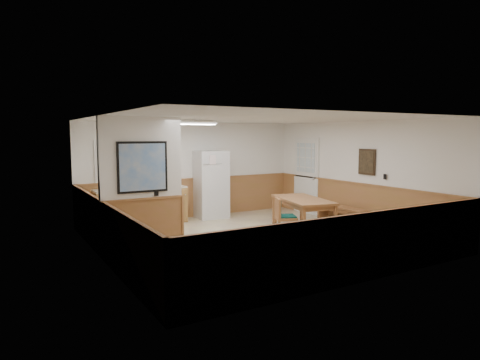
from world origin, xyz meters
TOP-DOWN VIEW (x-y plane):
  - ground at (0.00, 0.00)m, footprint 6.00×6.00m
  - ceiling at (0.00, 0.00)m, footprint 6.00×6.00m
  - back_wall at (0.00, 3.00)m, footprint 6.00×0.02m
  - right_wall at (3.00, 0.00)m, footprint 0.02×6.00m
  - left_wall at (-3.00, 0.00)m, footprint 0.02×6.00m
  - wainscot_back at (0.00, 2.98)m, footprint 6.00×0.04m
  - wainscot_right at (2.98, 0.00)m, footprint 0.04×6.00m
  - wainscot_left at (-2.98, 0.00)m, footprint 0.04×6.00m
  - partition_wall at (-2.25, 0.19)m, footprint 1.50×0.20m
  - kitchen_counter at (-1.21, 2.68)m, footprint 2.20×0.61m
  - exterior_door at (2.96, 1.90)m, footprint 0.07×1.02m
  - kitchen_window at (-2.10, 2.98)m, footprint 0.80×0.04m
  - wall_painting at (2.97, -0.30)m, footprint 0.04×0.50m
  - fluorescent_fixture at (-0.80, 1.30)m, footprint 1.20×0.30m
  - refrigerator at (0.37, 2.63)m, footprint 0.82×0.75m
  - dining_table at (1.42, 0.11)m, footprint 1.20×1.85m
  - dining_bench at (2.71, 0.20)m, footprint 0.40×1.54m
  - dining_chair at (0.67, -0.14)m, footprint 0.69×0.59m
  - fire_extinguisher at (-0.52, 2.68)m, footprint 0.13×0.13m
  - soap_bottle at (-2.25, 2.65)m, footprint 0.09×0.09m

SIDE VIEW (x-z plane):
  - ground at x=0.00m, z-range 0.00..0.00m
  - dining_bench at x=2.71m, z-range 0.12..0.57m
  - kitchen_counter at x=-1.21m, z-range -0.04..0.96m
  - dining_chair at x=0.67m, z-range 0.07..0.92m
  - wainscot_back at x=0.00m, z-range 0.00..1.00m
  - wainscot_right at x=2.98m, z-range 0.00..1.00m
  - wainscot_left at x=-2.98m, z-range 0.00..1.00m
  - dining_table at x=1.42m, z-range 0.28..1.03m
  - refrigerator at x=0.37m, z-range 0.00..1.76m
  - soap_bottle at x=-2.25m, z-range 0.90..1.12m
  - exterior_door at x=2.96m, z-range -0.02..2.13m
  - fire_extinguisher at x=-0.52m, z-range 0.87..1.30m
  - partition_wall at x=-2.25m, z-range -0.02..2.48m
  - back_wall at x=0.00m, z-range 0.00..2.50m
  - right_wall at x=3.00m, z-range 0.00..2.50m
  - left_wall at x=-3.00m, z-range 0.00..2.50m
  - kitchen_window at x=-2.10m, z-range 1.05..2.05m
  - wall_painting at x=2.97m, z-range 1.25..1.85m
  - fluorescent_fixture at x=-0.80m, z-range 2.40..2.49m
  - ceiling at x=0.00m, z-range 2.49..2.51m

